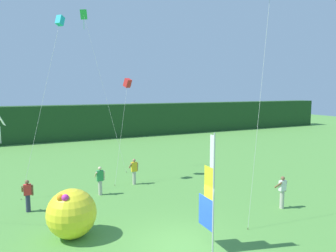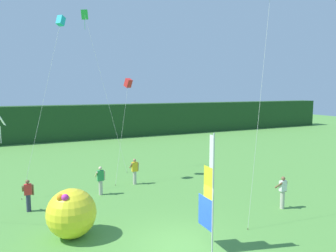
{
  "view_description": "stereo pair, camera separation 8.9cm",
  "coord_description": "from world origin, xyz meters",
  "px_view_note": "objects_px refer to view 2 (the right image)",
  "views": [
    {
      "loc": [
        -5.44,
        -10.3,
        6.07
      ],
      "look_at": [
        0.74,
        2.75,
        4.4
      ],
      "focal_mm": 33.54,
      "sensor_mm": 36.0,
      "label": 1
    },
    {
      "loc": [
        -5.36,
        -10.34,
        6.07
      ],
      "look_at": [
        0.74,
        2.75,
        4.4
      ],
      "focal_mm": 33.54,
      "sensor_mm": 36.0,
      "label": 2
    }
  ],
  "objects_px": {
    "person_far_right": "(100,180)",
    "inflatable_balloon": "(71,213)",
    "banner_flag": "(209,195)",
    "person_far_left": "(28,195)",
    "kite_red_box_1": "(128,84)",
    "person_mid_field": "(135,171)",
    "person_near_banner": "(283,192)",
    "kite_green_diamond_2": "(89,32)",
    "kite_cyan_box_3": "(60,22)"
  },
  "relations": [
    {
      "from": "person_far_right",
      "to": "kite_cyan_box_3",
      "type": "relative_size",
      "value": 0.16
    },
    {
      "from": "banner_flag",
      "to": "person_far_right",
      "type": "height_order",
      "value": "banner_flag"
    },
    {
      "from": "person_far_left",
      "to": "person_far_right",
      "type": "relative_size",
      "value": 0.97
    },
    {
      "from": "person_near_banner",
      "to": "inflatable_balloon",
      "type": "height_order",
      "value": "inflatable_balloon"
    },
    {
      "from": "person_near_banner",
      "to": "person_far_left",
      "type": "bearing_deg",
      "value": 156.67
    },
    {
      "from": "inflatable_balloon",
      "to": "kite_red_box_1",
      "type": "distance_m",
      "value": 10.48
    },
    {
      "from": "banner_flag",
      "to": "person_far_right",
      "type": "bearing_deg",
      "value": 105.41
    },
    {
      "from": "inflatable_balloon",
      "to": "kite_red_box_1",
      "type": "xyz_separation_m",
      "value": [
        4.91,
        7.49,
        5.45
      ]
    },
    {
      "from": "person_near_banner",
      "to": "kite_green_diamond_2",
      "type": "xyz_separation_m",
      "value": [
        -7.21,
        11.93,
        9.34
      ]
    },
    {
      "from": "banner_flag",
      "to": "kite_red_box_1",
      "type": "distance_m",
      "value": 11.64
    },
    {
      "from": "person_far_left",
      "to": "kite_green_diamond_2",
      "type": "xyz_separation_m",
      "value": [
        4.59,
        6.84,
        9.37
      ]
    },
    {
      "from": "person_near_banner",
      "to": "person_far_right",
      "type": "xyz_separation_m",
      "value": [
        -7.95,
        6.07,
        -0.01
      ]
    },
    {
      "from": "banner_flag",
      "to": "person_mid_field",
      "type": "relative_size",
      "value": 2.71
    },
    {
      "from": "person_near_banner",
      "to": "inflatable_balloon",
      "type": "relative_size",
      "value": 0.83
    },
    {
      "from": "inflatable_balloon",
      "to": "kite_green_diamond_2",
      "type": "xyz_separation_m",
      "value": [
        3.03,
        10.59,
        9.21
      ]
    },
    {
      "from": "inflatable_balloon",
      "to": "person_mid_field",
      "type": "bearing_deg",
      "value": 50.94
    },
    {
      "from": "banner_flag",
      "to": "person_far_left",
      "type": "height_order",
      "value": "banner_flag"
    },
    {
      "from": "person_mid_field",
      "to": "person_far_right",
      "type": "bearing_deg",
      "value": -155.8
    },
    {
      "from": "kite_red_box_1",
      "to": "kite_green_diamond_2",
      "type": "relative_size",
      "value": 0.58
    },
    {
      "from": "kite_green_diamond_2",
      "to": "person_near_banner",
      "type": "bearing_deg",
      "value": -58.85
    },
    {
      "from": "person_near_banner",
      "to": "person_far_right",
      "type": "relative_size",
      "value": 1.01
    },
    {
      "from": "banner_flag",
      "to": "person_near_banner",
      "type": "bearing_deg",
      "value": 19.18
    },
    {
      "from": "person_far_right",
      "to": "kite_red_box_1",
      "type": "distance_m",
      "value": 6.76
    },
    {
      "from": "person_far_left",
      "to": "person_mid_field",
      "type": "bearing_deg",
      "value": 18.31
    },
    {
      "from": "banner_flag",
      "to": "kite_red_box_1",
      "type": "relative_size",
      "value": 0.66
    },
    {
      "from": "banner_flag",
      "to": "kite_green_diamond_2",
      "type": "xyz_separation_m",
      "value": [
        -1.48,
        13.92,
        8.06
      ]
    },
    {
      "from": "person_far_right",
      "to": "kite_green_diamond_2",
      "type": "relative_size",
      "value": 0.14
    },
    {
      "from": "banner_flag",
      "to": "person_mid_field",
      "type": "distance_m",
      "value": 9.26
    },
    {
      "from": "inflatable_balloon",
      "to": "kite_red_box_1",
      "type": "height_order",
      "value": "kite_red_box_1"
    },
    {
      "from": "person_near_banner",
      "to": "person_far_right",
      "type": "height_order",
      "value": "person_near_banner"
    },
    {
      "from": "inflatable_balloon",
      "to": "kite_red_box_1",
      "type": "bearing_deg",
      "value": 56.72
    },
    {
      "from": "kite_red_box_1",
      "to": "inflatable_balloon",
      "type": "bearing_deg",
      "value": -123.28
    },
    {
      "from": "kite_red_box_1",
      "to": "person_far_left",
      "type": "bearing_deg",
      "value": -150.09
    },
    {
      "from": "kite_red_box_1",
      "to": "person_far_right",
      "type": "bearing_deg",
      "value": -133.76
    },
    {
      "from": "person_far_left",
      "to": "kite_cyan_box_3",
      "type": "height_order",
      "value": "kite_cyan_box_3"
    },
    {
      "from": "person_far_left",
      "to": "inflatable_balloon",
      "type": "bearing_deg",
      "value": -67.34
    },
    {
      "from": "person_far_left",
      "to": "person_far_right",
      "type": "bearing_deg",
      "value": 14.31
    },
    {
      "from": "person_near_banner",
      "to": "person_far_left",
      "type": "height_order",
      "value": "person_near_banner"
    },
    {
      "from": "person_far_right",
      "to": "kite_cyan_box_3",
      "type": "xyz_separation_m",
      "value": [
        -1.55,
        2.97,
        9.26
      ]
    },
    {
      "from": "person_far_right",
      "to": "inflatable_balloon",
      "type": "xyz_separation_m",
      "value": [
        -2.28,
        -4.74,
        0.13
      ]
    },
    {
      "from": "person_mid_field",
      "to": "inflatable_balloon",
      "type": "xyz_separation_m",
      "value": [
        -4.74,
        -5.85,
        0.13
      ]
    },
    {
      "from": "person_far_left",
      "to": "kite_red_box_1",
      "type": "distance_m",
      "value": 9.35
    },
    {
      "from": "person_far_right",
      "to": "banner_flag",
      "type": "bearing_deg",
      "value": -74.59
    },
    {
      "from": "person_near_banner",
      "to": "kite_cyan_box_3",
      "type": "xyz_separation_m",
      "value": [
        -9.5,
        9.04,
        9.25
      ]
    },
    {
      "from": "banner_flag",
      "to": "person_far_left",
      "type": "xyz_separation_m",
      "value": [
        -6.08,
        7.08,
        -1.31
      ]
    },
    {
      "from": "person_far_left",
      "to": "kite_cyan_box_3",
      "type": "distance_m",
      "value": 10.35
    },
    {
      "from": "person_far_right",
      "to": "inflatable_balloon",
      "type": "height_order",
      "value": "inflatable_balloon"
    },
    {
      "from": "person_near_banner",
      "to": "person_far_right",
      "type": "distance_m",
      "value": 10.0
    },
    {
      "from": "banner_flag",
      "to": "inflatable_balloon",
      "type": "bearing_deg",
      "value": 143.58
    },
    {
      "from": "person_mid_field",
      "to": "kite_red_box_1",
      "type": "height_order",
      "value": "kite_red_box_1"
    }
  ]
}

